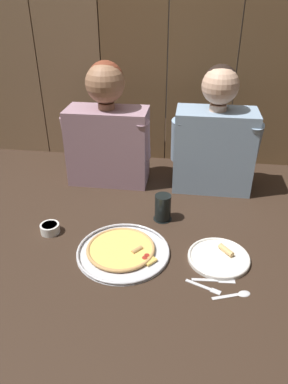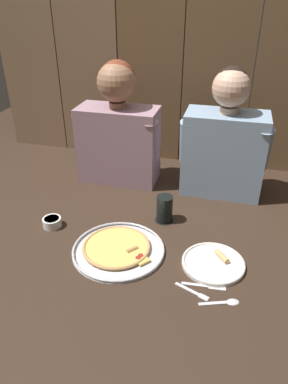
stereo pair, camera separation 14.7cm
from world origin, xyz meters
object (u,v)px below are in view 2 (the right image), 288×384
dinner_plate (213,263)px  dipping_bowl (52,222)px  pizza_tray (118,248)px  drinking_glass (165,209)px  diner_left (118,129)px  diner_right (225,141)px

dinner_plate → dipping_bowl: bearing=173.7°
pizza_tray → drinking_glass: 0.29m
pizza_tray → dipping_bowl: bearing=165.1°
diner_left → diner_right: 0.54m
dinner_plate → diner_right: 0.64m
diner_left → dipping_bowl: bearing=-106.5°
drinking_glass → dipping_bowl: size_ratio=1.50×
diner_right → diner_left: bearing=179.9°
pizza_tray → diner_left: 0.68m
drinking_glass → diner_left: diner_left is taller
diner_left → diner_right: size_ratio=1.01×
diner_left → dinner_plate: bearing=-46.2°
dipping_bowl → diner_right: diner_right is taller
dinner_plate → diner_right: size_ratio=0.39×
dinner_plate → diner_left: (-0.56, 0.58, 0.28)m
pizza_tray → drinking_glass: size_ratio=3.00×
drinking_glass → diner_right: 0.46m
pizza_tray → diner_right: bearing=59.0°
dinner_plate → dipping_bowl: (-0.71, 0.08, 0.01)m
dinner_plate → dipping_bowl: 0.71m
dipping_bowl → pizza_tray: bearing=-14.9°
pizza_tray → dipping_bowl: size_ratio=4.52×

